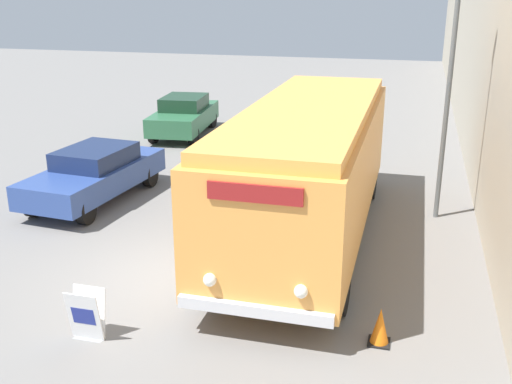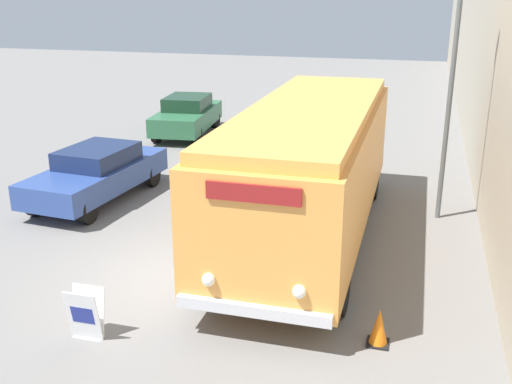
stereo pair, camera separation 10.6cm
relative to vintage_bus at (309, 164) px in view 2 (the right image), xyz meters
name	(u,v)px [view 2 (the right image)]	position (x,y,z in m)	size (l,w,h in m)	color
ground_plane	(167,278)	(-2.31, -2.76, -1.78)	(80.00, 80.00, 0.00)	slate
building_wall_right	(485,65)	(4.06, 7.24, 1.47)	(0.30, 60.00, 6.51)	#B2A893
vintage_bus	(309,164)	(0.00, 0.00, 0.00)	(2.69, 9.30, 3.10)	black
sign_board	(86,315)	(-2.71, -5.10, -1.35)	(0.58, 0.34, 0.89)	gray
streetlamp	(455,48)	(2.92, 2.17, 2.41)	(0.36, 0.36, 6.48)	#595E60
parked_car_near	(97,173)	(-6.01, 1.08, -1.02)	(2.22, 4.68, 1.45)	black
parked_car_mid	(187,115)	(-6.51, 8.86, -1.01)	(2.22, 4.47, 1.51)	black
traffic_cone	(379,327)	(1.94, -4.00, -1.47)	(0.36, 0.36, 0.64)	black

